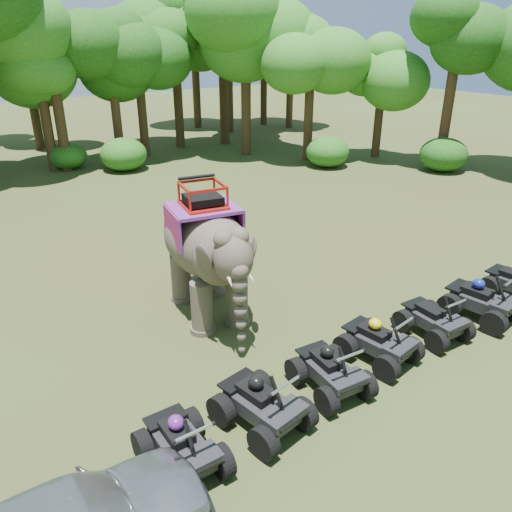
% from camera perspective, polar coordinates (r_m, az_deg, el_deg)
% --- Properties ---
extents(ground, '(110.00, 110.00, 0.00)m').
position_cam_1_polar(ground, '(12.62, 3.19, -9.74)').
color(ground, '#47381E').
rests_on(ground, ground).
extents(elephant, '(2.73, 4.66, 3.68)m').
position_cam_1_polar(elephant, '(13.12, -5.71, 0.73)').
color(elephant, brown).
rests_on(elephant, ground).
extents(atv_0, '(1.26, 1.71, 1.25)m').
position_cam_1_polar(atv_0, '(9.25, -8.60, -20.01)').
color(atv_0, black).
rests_on(atv_0, ground).
extents(atv_1, '(1.58, 1.99, 1.34)m').
position_cam_1_polar(atv_1, '(9.89, 0.66, -15.91)').
color(atv_1, black).
rests_on(atv_1, ground).
extents(atv_2, '(1.40, 1.81, 1.26)m').
position_cam_1_polar(atv_2, '(10.86, 8.54, -12.26)').
color(atv_2, black).
rests_on(atv_2, ground).
extents(atv_3, '(1.48, 1.88, 1.28)m').
position_cam_1_polar(atv_3, '(11.98, 13.94, -8.90)').
color(atv_3, black).
rests_on(atv_3, ground).
extents(atv_4, '(1.31, 1.73, 1.23)m').
position_cam_1_polar(atv_4, '(13.28, 19.74, -6.31)').
color(atv_4, black).
rests_on(atv_4, ground).
extents(atv_5, '(1.58, 2.00, 1.36)m').
position_cam_1_polar(atv_5, '(14.53, 24.49, -4.12)').
color(atv_5, black).
rests_on(atv_5, ground).
extents(tree_0, '(5.44, 5.44, 7.76)m').
position_cam_1_polar(tree_0, '(29.74, -23.22, 16.27)').
color(tree_0, '#195114').
rests_on(tree_0, ground).
extents(tree_1, '(5.10, 5.10, 7.28)m').
position_cam_1_polar(tree_1, '(30.54, -15.88, 16.94)').
color(tree_1, '#195114').
rests_on(tree_1, ground).
extents(tree_2, '(6.40, 6.40, 9.15)m').
position_cam_1_polar(tree_2, '(34.20, -9.08, 19.79)').
color(tree_2, '#195114').
rests_on(tree_2, ground).
extents(tree_3, '(6.86, 6.86, 9.80)m').
position_cam_1_polar(tree_3, '(31.44, -1.17, 20.29)').
color(tree_3, '#195114').
rests_on(tree_3, ground).
extents(tree_4, '(5.34, 5.34, 7.62)m').
position_cam_1_polar(tree_4, '(30.32, 6.13, 17.96)').
color(tree_4, '#195114').
rests_on(tree_4, ground).
extents(tree_5, '(4.67, 4.67, 6.67)m').
position_cam_1_polar(tree_5, '(31.83, 14.02, 16.84)').
color(tree_5, '#195114').
rests_on(tree_5, ground).
extents(tree_6, '(5.79, 5.79, 8.27)m').
position_cam_1_polar(tree_6, '(29.97, 21.31, 17.09)').
color(tree_6, '#195114').
rests_on(tree_6, ground).
extents(tree_31, '(6.15, 6.15, 8.79)m').
position_cam_1_polar(tree_31, '(36.04, -24.56, 17.96)').
color(tree_31, '#195114').
rests_on(tree_31, ground).
extents(tree_32, '(6.76, 6.76, 9.65)m').
position_cam_1_polar(tree_32, '(41.49, -6.97, 20.98)').
color(tree_32, '#195114').
rests_on(tree_32, ground).
extents(tree_33, '(5.45, 5.45, 7.79)m').
position_cam_1_polar(tree_33, '(31.91, -13.10, 17.95)').
color(tree_33, '#195114').
rests_on(tree_33, ground).
extents(tree_34, '(5.62, 5.62, 8.03)m').
position_cam_1_polar(tree_34, '(41.38, 3.94, 19.95)').
color(tree_34, '#195114').
rests_on(tree_34, ground).
extents(tree_37, '(5.94, 5.94, 8.49)m').
position_cam_1_polar(tree_37, '(29.47, -21.94, 17.12)').
color(tree_37, '#195114').
rests_on(tree_37, ground).
extents(tree_39, '(5.42, 5.42, 7.74)m').
position_cam_1_polar(tree_39, '(42.59, 0.90, 19.92)').
color(tree_39, '#195114').
rests_on(tree_39, ground).
extents(tree_42, '(7.66, 7.66, 10.95)m').
position_cam_1_polar(tree_42, '(34.89, -3.79, 21.58)').
color(tree_42, '#195114').
rests_on(tree_42, ground).
extents(tree_44, '(7.32, 7.32, 10.46)m').
position_cam_1_polar(tree_44, '(39.40, -3.20, 21.53)').
color(tree_44, '#195114').
rests_on(tree_44, ground).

